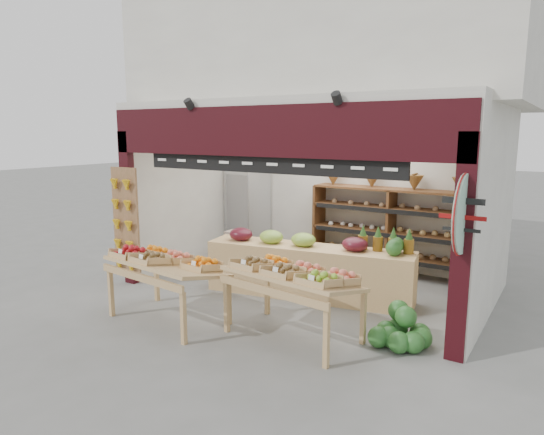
{
  "coord_description": "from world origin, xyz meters",
  "views": [
    {
      "loc": [
        3.8,
        -6.7,
        2.65
      ],
      "look_at": [
        -0.35,
        -0.2,
        1.27
      ],
      "focal_mm": 32.0,
      "sensor_mm": 36.0,
      "label": 1
    }
  ],
  "objects_px": {
    "refrigerator": "(247,211)",
    "cardboard_stack": "(247,255)",
    "mid_counter": "(308,269)",
    "display_table_right": "(293,275)",
    "display_table_left": "(163,262)",
    "back_shelving": "(391,215)",
    "watermelon_pile": "(401,332)"
  },
  "relations": [
    {
      "from": "display_table_left",
      "to": "cardboard_stack",
      "type": "bearing_deg",
      "value": 100.36
    },
    {
      "from": "refrigerator",
      "to": "display_table_right",
      "type": "bearing_deg",
      "value": -40.3
    },
    {
      "from": "refrigerator",
      "to": "cardboard_stack",
      "type": "relative_size",
      "value": 1.8
    },
    {
      "from": "refrigerator",
      "to": "mid_counter",
      "type": "distance_m",
      "value": 3.17
    },
    {
      "from": "back_shelving",
      "to": "refrigerator",
      "type": "xyz_separation_m",
      "value": [
        -3.19,
        -0.11,
        -0.19
      ]
    },
    {
      "from": "cardboard_stack",
      "to": "display_table_right",
      "type": "height_order",
      "value": "display_table_right"
    },
    {
      "from": "mid_counter",
      "to": "watermelon_pile",
      "type": "height_order",
      "value": "mid_counter"
    },
    {
      "from": "mid_counter",
      "to": "display_table_left",
      "type": "bearing_deg",
      "value": -124.12
    },
    {
      "from": "display_table_right",
      "to": "mid_counter",
      "type": "bearing_deg",
      "value": 111.57
    },
    {
      "from": "back_shelving",
      "to": "display_table_left",
      "type": "relative_size",
      "value": 1.73
    },
    {
      "from": "refrigerator",
      "to": "display_table_right",
      "type": "height_order",
      "value": "refrigerator"
    },
    {
      "from": "refrigerator",
      "to": "display_table_right",
      "type": "distance_m",
      "value": 4.6
    },
    {
      "from": "refrigerator",
      "to": "display_table_left",
      "type": "relative_size",
      "value": 1.06
    },
    {
      "from": "refrigerator",
      "to": "display_table_left",
      "type": "height_order",
      "value": "refrigerator"
    },
    {
      "from": "refrigerator",
      "to": "display_table_left",
      "type": "distance_m",
      "value": 3.97
    },
    {
      "from": "display_table_right",
      "to": "watermelon_pile",
      "type": "distance_m",
      "value": 1.51
    },
    {
      "from": "refrigerator",
      "to": "display_table_right",
      "type": "relative_size",
      "value": 1.04
    },
    {
      "from": "back_shelving",
      "to": "mid_counter",
      "type": "relative_size",
      "value": 0.9
    },
    {
      "from": "mid_counter",
      "to": "display_table_left",
      "type": "distance_m",
      "value": 2.34
    },
    {
      "from": "cardboard_stack",
      "to": "mid_counter",
      "type": "distance_m",
      "value": 1.99
    },
    {
      "from": "watermelon_pile",
      "to": "cardboard_stack",
      "type": "bearing_deg",
      "value": 153.24
    },
    {
      "from": "cardboard_stack",
      "to": "display_table_right",
      "type": "distance_m",
      "value": 3.41
    },
    {
      "from": "mid_counter",
      "to": "display_table_left",
      "type": "height_order",
      "value": "display_table_left"
    },
    {
      "from": "back_shelving",
      "to": "cardboard_stack",
      "type": "distance_m",
      "value": 2.86
    },
    {
      "from": "refrigerator",
      "to": "mid_counter",
      "type": "bearing_deg",
      "value": -29.47
    },
    {
      "from": "back_shelving",
      "to": "refrigerator",
      "type": "distance_m",
      "value": 3.2
    },
    {
      "from": "display_table_right",
      "to": "watermelon_pile",
      "type": "height_order",
      "value": "display_table_right"
    },
    {
      "from": "back_shelving",
      "to": "refrigerator",
      "type": "height_order",
      "value": "back_shelving"
    },
    {
      "from": "cardboard_stack",
      "to": "display_table_left",
      "type": "height_order",
      "value": "display_table_left"
    },
    {
      "from": "mid_counter",
      "to": "display_table_right",
      "type": "distance_m",
      "value": 1.68
    },
    {
      "from": "back_shelving",
      "to": "refrigerator",
      "type": "bearing_deg",
      "value": -177.97
    },
    {
      "from": "mid_counter",
      "to": "watermelon_pile",
      "type": "xyz_separation_m",
      "value": [
        1.86,
        -1.01,
        -0.27
      ]
    }
  ]
}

